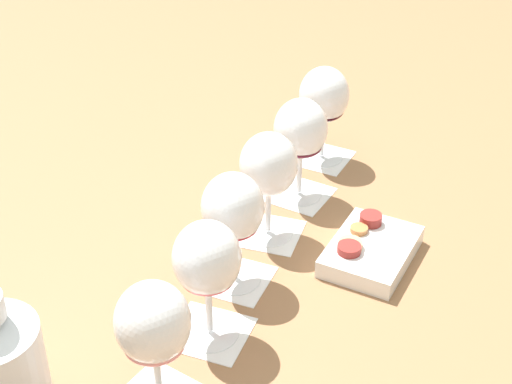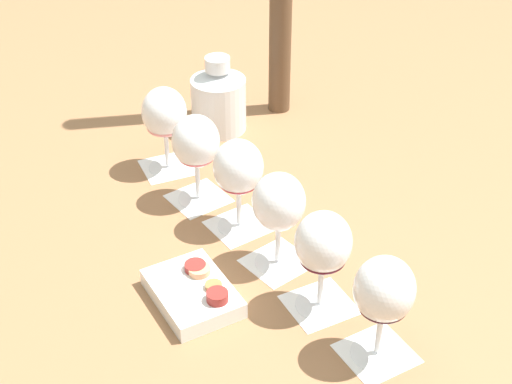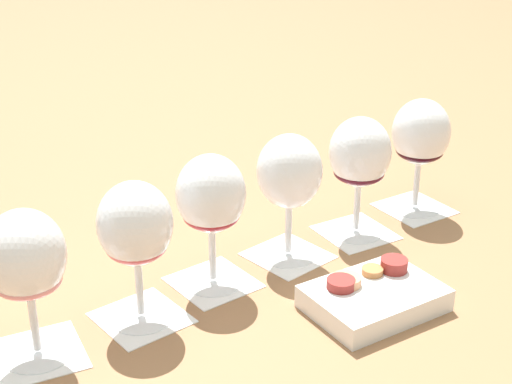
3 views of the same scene
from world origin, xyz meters
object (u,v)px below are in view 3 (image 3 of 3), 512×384
object	(u,v)px
wine_glass_2	(211,201)
wine_glass_3	(289,178)
wine_glass_5	(421,138)
wine_glass_4	(360,158)
snack_dish	(373,296)
wine_glass_0	(26,262)
wine_glass_1	(135,231)

from	to	relation	value
wine_glass_2	wine_glass_3	distance (m)	0.12
wine_glass_5	wine_glass_4	bearing A→B (deg)	-159.58
wine_glass_3	snack_dish	xyz separation A→B (m)	(0.05, -0.15, -0.10)
wine_glass_0	snack_dish	world-z (taller)	wine_glass_0
wine_glass_4	snack_dish	size ratio (longest dim) A/B	0.97
wine_glass_2	wine_glass_5	distance (m)	0.35
wine_glass_0	wine_glass_4	xyz separation A→B (m)	(0.43, 0.15, -0.00)
wine_glass_0	wine_glass_3	world-z (taller)	same
wine_glass_0	wine_glass_1	xyz separation A→B (m)	(0.12, 0.03, -0.00)
wine_glass_1	snack_dish	size ratio (longest dim) A/B	0.97
wine_glass_1	wine_glass_4	xyz separation A→B (m)	(0.32, 0.11, 0.00)
wine_glass_1	wine_glass_3	distance (m)	0.22
wine_glass_1	wine_glass_5	size ratio (longest dim) A/B	1.00
wine_glass_5	wine_glass_3	bearing A→B (deg)	-161.89
wine_glass_1	wine_glass_0	bearing A→B (deg)	-163.98
wine_glass_2	wine_glass_5	world-z (taller)	same
wine_glass_1	wine_glass_2	distance (m)	0.11
wine_glass_0	wine_glass_4	world-z (taller)	same
wine_glass_5	snack_dish	bearing A→B (deg)	-128.85
wine_glass_1	wine_glass_2	xyz separation A→B (m)	(0.10, 0.05, 0.00)
wine_glass_3	wine_glass_1	bearing A→B (deg)	-158.31
wine_glass_4	wine_glass_5	distance (m)	0.12
wine_glass_0	wine_glass_4	size ratio (longest dim) A/B	1.00
wine_glass_3	wine_glass_4	size ratio (longest dim) A/B	1.00
wine_glass_2	wine_glass_5	bearing A→B (deg)	17.77
wine_glass_4	snack_dish	xyz separation A→B (m)	(-0.06, -0.18, -0.10)
wine_glass_0	wine_glass_5	distance (m)	0.58
wine_glass_4	wine_glass_2	bearing A→B (deg)	-163.63
wine_glass_1	wine_glass_5	world-z (taller)	same
wine_glass_5	wine_glass_2	bearing A→B (deg)	-162.23
wine_glass_0	wine_glass_5	xyz separation A→B (m)	(0.55, 0.19, -0.00)
wine_glass_1	wine_glass_4	distance (m)	0.34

